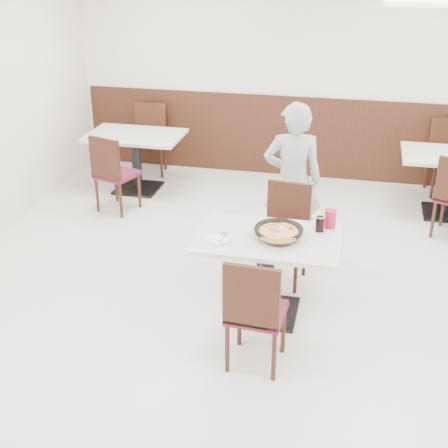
% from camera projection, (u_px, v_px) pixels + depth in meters
% --- Properties ---
extents(floor, '(7.00, 7.00, 0.00)m').
position_uv_depth(floor, '(247.00, 306.00, 5.63)').
color(floor, beige).
rests_on(floor, ground).
extents(wall_back, '(6.00, 0.04, 2.80)m').
position_uv_depth(wall_back, '(299.00, 74.00, 8.14)').
color(wall_back, beige).
rests_on(wall_back, floor).
extents(wainscot_back, '(5.90, 0.03, 1.10)m').
position_uv_depth(wainscot_back, '(296.00, 137.00, 8.48)').
color(wainscot_back, black).
rests_on(wainscot_back, floor).
extents(main_table, '(1.22, 0.82, 0.75)m').
position_uv_depth(main_table, '(267.00, 276.00, 5.38)').
color(main_table, silver).
rests_on(main_table, floor).
extents(chair_near, '(0.44, 0.44, 0.95)m').
position_uv_depth(chair_near, '(257.00, 310.00, 4.71)').
color(chair_near, black).
rests_on(chair_near, floor).
extents(chair_far, '(0.47, 0.47, 0.95)m').
position_uv_depth(chair_far, '(283.00, 236.00, 5.85)').
color(chair_far, black).
rests_on(chair_far, floor).
extents(trivet, '(0.13, 0.13, 0.04)m').
position_uv_depth(trivet, '(274.00, 236.00, 5.19)').
color(trivet, black).
rests_on(trivet, main_table).
extents(pizza_pan, '(0.34, 0.34, 0.01)m').
position_uv_depth(pizza_pan, '(279.00, 233.00, 5.20)').
color(pizza_pan, black).
rests_on(pizza_pan, trivet).
extents(pizza, '(0.35, 0.35, 0.02)m').
position_uv_depth(pizza, '(278.00, 234.00, 5.14)').
color(pizza, gold).
rests_on(pizza, pizza_pan).
extents(pizza_server, '(0.08, 0.09, 0.00)m').
position_uv_depth(pizza_server, '(274.00, 228.00, 5.16)').
color(pizza_server, silver).
rests_on(pizza_server, pizza).
extents(napkin, '(0.18, 0.18, 0.00)m').
position_uv_depth(napkin, '(215.00, 239.00, 5.18)').
color(napkin, white).
rests_on(napkin, main_table).
extents(side_plate, '(0.20, 0.20, 0.01)m').
position_uv_depth(side_plate, '(218.00, 239.00, 5.17)').
color(side_plate, white).
rests_on(side_plate, napkin).
extents(fork, '(0.05, 0.16, 0.00)m').
position_uv_depth(fork, '(223.00, 238.00, 5.17)').
color(fork, silver).
rests_on(fork, side_plate).
extents(cola_glass, '(0.07, 0.07, 0.13)m').
position_uv_depth(cola_glass, '(320.00, 224.00, 5.30)').
color(cola_glass, black).
rests_on(cola_glass, main_table).
extents(red_cup, '(0.10, 0.10, 0.16)m').
position_uv_depth(red_cup, '(330.00, 219.00, 5.36)').
color(red_cup, '#B21032').
rests_on(red_cup, main_table).
extents(diner_person, '(0.65, 0.49, 1.62)m').
position_uv_depth(diner_person, '(292.00, 181.00, 6.25)').
color(diner_person, '#B5B4B9').
rests_on(diner_person, floor).
extents(bg_table_left, '(1.26, 0.90, 0.75)m').
position_uv_depth(bg_table_left, '(137.00, 162.00, 8.06)').
color(bg_table_left, silver).
rests_on(bg_table_left, floor).
extents(bg_chair_left_near, '(0.53, 0.53, 0.95)m').
position_uv_depth(bg_chair_left_near, '(117.00, 172.00, 7.43)').
color(bg_chair_left_near, black).
rests_on(bg_chair_left_near, floor).
extents(bg_chair_left_far, '(0.49, 0.49, 0.95)m').
position_uv_depth(bg_chair_left_far, '(150.00, 141.00, 8.57)').
color(bg_chair_left_far, black).
rests_on(bg_chair_left_far, floor).
extents(bg_chair_right_far, '(0.48, 0.48, 0.95)m').
position_uv_depth(bg_chair_right_far, '(447.00, 158.00, 7.89)').
color(bg_chair_right_far, black).
rests_on(bg_chair_right_far, floor).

